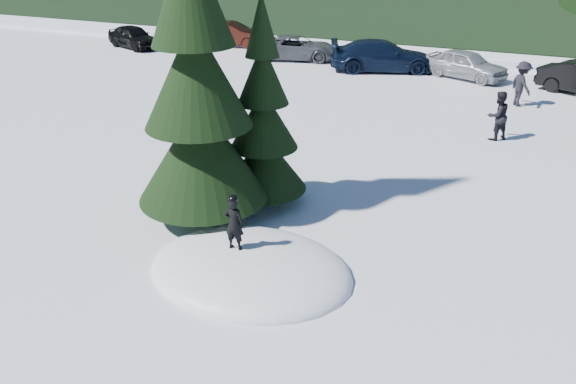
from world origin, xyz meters
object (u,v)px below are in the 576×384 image
at_px(adult_0, 498,116).
at_px(car_0, 133,37).
at_px(car_3, 383,56).
at_px(child_skier, 234,224).
at_px(car_1, 231,34).
at_px(spruce_short, 264,126).
at_px(car_4, 466,64).
at_px(car_2, 297,48).
at_px(adult_2, 521,84).
at_px(spruce_tall, 197,88).

relative_size(adult_0, car_0, 0.43).
bearing_deg(car_3, child_skier, 165.14).
relative_size(car_0, car_1, 0.90).
distance_m(spruce_short, car_1, 22.13).
height_order(spruce_short, adult_0, spruce_short).
distance_m(spruce_short, car_3, 16.21).
distance_m(car_0, car_1, 5.93).
bearing_deg(child_skier, car_4, -99.79).
relative_size(spruce_short, car_2, 1.16).
distance_m(spruce_short, car_2, 18.05).
bearing_deg(adult_2, adult_0, 139.95).
xyz_separation_m(car_1, car_2, (5.25, -2.00, -0.08)).
distance_m(car_2, car_4, 9.20).
height_order(adult_0, car_4, adult_0).
bearing_deg(spruce_short, car_0, 136.00).
xyz_separation_m(spruce_tall, adult_0, (6.17, 8.98, -2.47)).
bearing_deg(adult_0, car_2, -85.06).
height_order(adult_2, car_3, adult_2).
bearing_deg(car_0, car_2, -64.11).
xyz_separation_m(child_skier, car_4, (2.17, 19.35, -0.38)).
bearing_deg(car_1, child_skier, -160.29).
bearing_deg(spruce_short, car_1, 121.11).
relative_size(child_skier, adult_2, 0.64).
height_order(adult_2, car_1, adult_2).
xyz_separation_m(spruce_tall, car_0, (-15.59, 17.42, -2.65)).
height_order(car_1, car_3, car_3).
xyz_separation_m(child_skier, car_3, (-1.95, 19.30, -0.30)).
height_order(car_2, car_3, car_3).
relative_size(child_skier, car_0, 0.30).
distance_m(adult_2, car_2, 12.74).
relative_size(spruce_tall, car_1, 1.95).
relative_size(child_skier, car_1, 0.27).
bearing_deg(spruce_tall, car_1, 117.14).
height_order(spruce_tall, spruce_short, spruce_tall).
bearing_deg(car_1, spruce_tall, -162.15).
xyz_separation_m(car_0, car_2, (10.43, 0.89, -0.03)).
xyz_separation_m(adult_2, car_4, (-2.68, 3.93, -0.22)).
bearing_deg(car_3, car_0, 69.71).
xyz_separation_m(car_2, car_3, (5.04, -0.79, 0.12)).
distance_m(adult_2, car_3, 7.83).
bearing_deg(car_2, car_4, -109.16).
bearing_deg(car_2, spruce_short, -174.52).
bearing_deg(car_4, spruce_short, -167.71).
distance_m(spruce_short, car_0, 23.11).
bearing_deg(car_4, child_skier, -163.56).
distance_m(spruce_tall, car_4, 18.21).
relative_size(spruce_tall, adult_0, 5.07).
height_order(car_1, car_4, car_1).
relative_size(spruce_tall, child_skier, 7.34).
height_order(spruce_short, child_skier, spruce_short).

